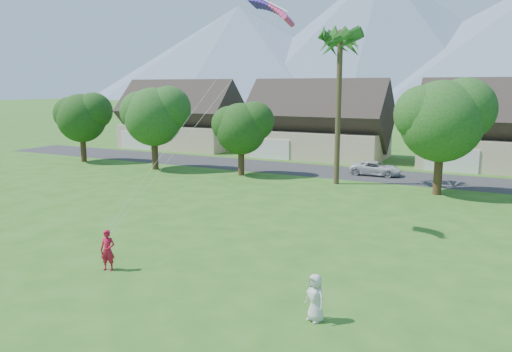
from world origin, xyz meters
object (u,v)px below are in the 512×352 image
Objects in this scene: kite_flyer at (108,250)px; parafoil_kite at (273,7)px; watcher at (315,298)px; parked_car at (376,168)px.

parafoil_kite reaches higher than kite_flyer.
watcher is at bearing -20.32° from kite_flyer.
kite_flyer is 14.56m from parafoil_kite.
parked_car is 1.59× the size of parafoil_kite.
parafoil_kite is (3.87, 8.62, 11.07)m from kite_flyer.
watcher is 29.89m from parked_car.
watcher reaches higher than parked_car.
watcher is at bearing -170.97° from parked_car.
watcher is 0.37× the size of parked_car.
parafoil_kite is (-0.77, -20.43, 11.35)m from parked_car.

